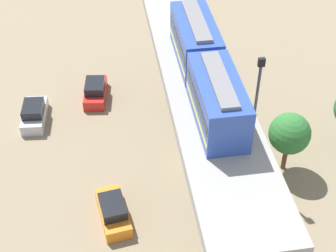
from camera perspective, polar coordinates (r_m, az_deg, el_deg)
name	(u,v)px	position (r m, az deg, el deg)	size (l,w,h in m)	color
ground_plane	(199,164)	(40.00, 3.44, -4.23)	(120.00, 120.00, 0.00)	#84755B
viaduct	(202,105)	(36.11, 3.80, 2.35)	(5.20, 28.00, 7.78)	#999691
train	(206,69)	(33.65, 4.24, 6.42)	(2.64, 13.55, 3.24)	#2D4CA5
parked_car_silver	(34,114)	(44.78, -14.70, 1.32)	(2.15, 4.34, 1.76)	#B2B5BA
parked_car_orange	(113,211)	(35.95, -6.15, -9.44)	(2.37, 4.41, 1.76)	orange
parked_car_red	(95,91)	(46.31, -8.12, 3.88)	(2.33, 4.40, 1.76)	red
tree_near_viaduct	(290,134)	(38.27, 13.42, -0.85)	(3.10, 3.10, 5.07)	brown
signal_post	(254,115)	(35.89, 9.59, 1.22)	(0.44, 0.28, 10.38)	#4C4C51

